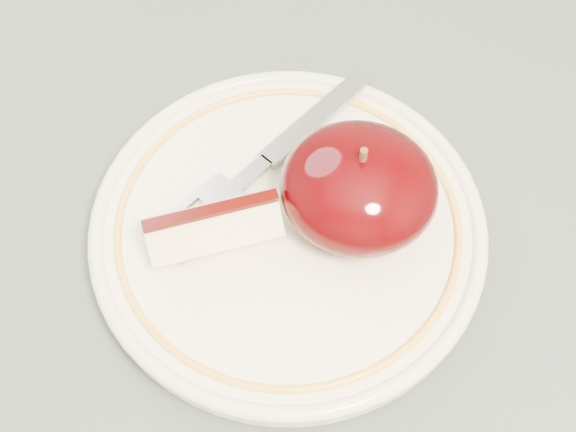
% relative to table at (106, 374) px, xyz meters
% --- Properties ---
extents(table, '(0.90, 0.90, 0.75)m').
position_rel_table_xyz_m(table, '(0.00, 0.00, 0.00)').
color(table, brown).
rests_on(table, ground).
extents(plate, '(0.22, 0.22, 0.02)m').
position_rel_table_xyz_m(plate, '(0.10, 0.07, 0.10)').
color(plate, beige).
rests_on(plate, table).
extents(apple_half, '(0.08, 0.08, 0.06)m').
position_rel_table_xyz_m(apple_half, '(0.14, 0.09, 0.13)').
color(apple_half, black).
rests_on(apple_half, plate).
extents(apple_wedge, '(0.08, 0.06, 0.03)m').
position_rel_table_xyz_m(apple_wedge, '(0.07, 0.05, 0.12)').
color(apple_wedge, beige).
rests_on(apple_wedge, plate).
extents(fork, '(0.10, 0.15, 0.00)m').
position_rel_table_xyz_m(fork, '(0.08, 0.10, 0.11)').
color(fork, gray).
rests_on(fork, plate).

